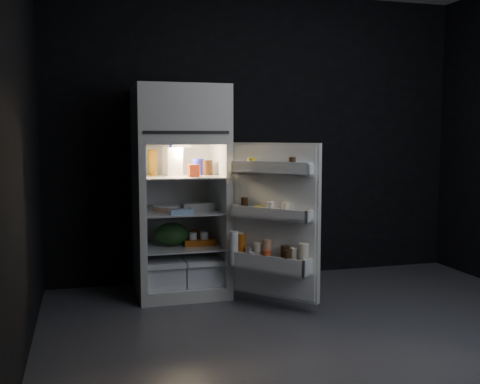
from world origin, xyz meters
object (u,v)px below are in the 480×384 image
object	(u,v)px
refrigerator	(180,183)
egg_carton	(198,207)
milk_jug	(172,161)
yogurt_tray	(200,242)
fridge_door	(273,224)

from	to	relation	value
refrigerator	egg_carton	distance (m)	0.27
egg_carton	refrigerator	bearing A→B (deg)	128.43
milk_jug	egg_carton	distance (m)	0.44
egg_carton	yogurt_tray	bearing A→B (deg)	54.40
refrigerator	yogurt_tray	distance (m)	0.53
fridge_door	egg_carton	world-z (taller)	fridge_door
fridge_door	egg_carton	size ratio (longest dim) A/B	4.42
refrigerator	egg_carton	xyz separation A→B (m)	(0.13, -0.13, -0.19)
egg_carton	yogurt_tray	xyz separation A→B (m)	(0.02, 0.04, -0.31)
refrigerator	fridge_door	distance (m)	0.95
egg_carton	yogurt_tray	world-z (taller)	egg_carton
refrigerator	milk_jug	bearing A→B (deg)	-155.07
milk_jug	refrigerator	bearing A→B (deg)	10.87
refrigerator	egg_carton	world-z (taller)	refrigerator
refrigerator	milk_jug	size ratio (longest dim) A/B	7.42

